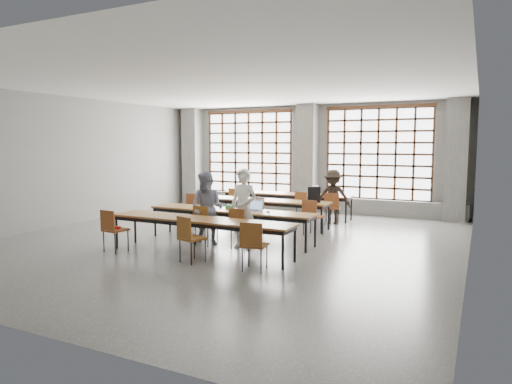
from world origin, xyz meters
TOP-DOWN VIEW (x-y plane):
  - floor at (0.00, 0.00)m, footprint 11.00×11.00m
  - ceiling at (0.00, 0.00)m, footprint 11.00×11.00m
  - wall_back at (0.00, 5.50)m, footprint 10.00×0.00m
  - wall_left at (-5.00, 0.00)m, footprint 0.00×11.00m
  - wall_right at (5.00, 0.00)m, footprint 0.00×11.00m
  - column_left at (-4.50, 5.22)m, footprint 0.60×0.55m
  - column_mid at (0.00, 5.22)m, footprint 0.60×0.55m
  - column_right at (4.50, 5.22)m, footprint 0.60×0.55m
  - window_left at (-2.25, 5.42)m, footprint 3.32×0.12m
  - window_right at (2.25, 5.42)m, footprint 3.32×0.12m
  - sill_ledge at (0.00, 5.30)m, footprint 9.80×0.35m
  - desk_row_a at (-0.11, 3.74)m, footprint 4.00×0.70m
  - desk_row_b at (-0.25, 2.01)m, footprint 4.00×0.70m
  - desk_row_c at (0.08, -0.03)m, footprint 4.00×0.70m
  - desk_row_d at (0.15, -1.39)m, footprint 4.00×0.70m
  - chair_back_left at (-1.50, 3.12)m, footprint 0.49×0.49m
  - chair_back_mid at (0.67, 3.12)m, footprint 0.50×0.51m
  - chair_back_right at (1.50, 3.12)m, footprint 0.49×0.50m
  - chair_mid_left at (-1.84, 1.39)m, footprint 0.51×0.51m
  - chair_mid_centre at (0.14, 1.38)m, footprint 0.46×0.47m
  - chair_mid_right at (1.53, 1.38)m, footprint 0.49×0.49m
  - chair_front_left at (-0.22, -0.66)m, footprint 0.46×0.46m
  - chair_front_right at (0.67, -0.66)m, footprint 0.48×0.49m
  - chair_near_left at (-1.55, -2.02)m, footprint 0.46×0.46m
  - chair_near_mid at (0.33, -2.02)m, footprint 0.53×0.53m
  - chair_near_right at (1.67, -2.02)m, footprint 0.47×0.48m
  - student_male at (0.68, -0.53)m, footprint 0.64×0.44m
  - student_female at (-0.22, -0.53)m, footprint 0.84×0.69m
  - student_back at (1.49, 3.24)m, footprint 1.05×0.71m
  - laptop_front at (0.64, 0.08)m, footprint 0.39×0.34m
  - laptop_back at (1.25, 3.85)m, footprint 0.43×0.39m
  - mouse at (1.03, -0.05)m, footprint 0.11×0.09m
  - green_box at (0.03, 0.05)m, footprint 0.27×0.15m
  - phone at (0.26, -0.13)m, footprint 0.14×0.09m
  - paper_sheet_a at (-0.85, 2.06)m, footprint 0.32×0.24m
  - paper_sheet_c at (-0.15, 2.01)m, footprint 0.34×0.27m
  - backpack at (1.35, 2.06)m, footprint 0.37×0.30m
  - plastic_bag at (0.79, 3.79)m, footprint 0.27×0.22m
  - red_pouch at (-1.55, -1.94)m, footprint 0.20×0.09m

SIDE VIEW (x-z plane):
  - floor at x=0.00m, z-range 0.00..0.00m
  - sill_ledge at x=0.00m, z-range 0.00..0.50m
  - red_pouch at x=-1.55m, z-range 0.47..0.53m
  - chair_back_left at x=-1.50m, z-range 0.10..0.98m
  - chair_back_mid at x=0.67m, z-range 0.10..0.98m
  - chair_back_right at x=1.50m, z-range 0.10..0.98m
  - chair_mid_left at x=-1.84m, z-range 0.10..0.98m
  - chair_mid_centre at x=0.14m, z-range 0.10..0.98m
  - chair_mid_right at x=1.53m, z-range 0.10..0.98m
  - chair_front_left at x=-0.22m, z-range 0.10..0.98m
  - chair_front_right at x=0.67m, z-range 0.10..0.98m
  - chair_near_left at x=-1.55m, z-range 0.10..0.98m
  - chair_near_mid at x=0.33m, z-range 0.10..0.98m
  - chair_near_right at x=1.67m, z-range 0.10..0.98m
  - desk_row_a at x=-0.11m, z-range 0.30..1.03m
  - desk_row_b at x=-0.25m, z-range 0.30..1.03m
  - desk_row_c at x=0.08m, z-range 0.30..1.03m
  - desk_row_d at x=0.15m, z-range 0.30..1.03m
  - paper_sheet_a at x=-0.85m, z-range 0.73..0.73m
  - paper_sheet_c at x=-0.15m, z-range 0.73..0.73m
  - phone at x=0.26m, z-range 0.73..0.74m
  - mouse at x=1.03m, z-range 0.73..0.77m
  - student_back at x=1.49m, z-range 0.00..1.51m
  - green_box at x=0.03m, z-range 0.73..0.82m
  - laptop_front at x=0.64m, z-range 0.66..0.92m
  - laptop_back at x=1.25m, z-range 0.66..0.92m
  - student_female at x=-0.22m, z-range 0.00..1.61m
  - student_male at x=0.68m, z-range 0.00..1.70m
  - plastic_bag at x=0.79m, z-range 0.73..1.02m
  - backpack at x=1.35m, z-range 0.73..1.13m
  - wall_back at x=0.00m, z-range -3.25..6.75m
  - wall_left at x=-5.00m, z-range -3.75..7.25m
  - wall_right at x=5.00m, z-range -3.75..7.25m
  - column_left at x=-4.50m, z-range 0.00..3.50m
  - column_mid at x=0.00m, z-range 0.00..3.50m
  - column_right at x=4.50m, z-range 0.00..3.50m
  - window_left at x=-2.25m, z-range 0.40..3.40m
  - window_right at x=2.25m, z-range 0.40..3.40m
  - ceiling at x=0.00m, z-range 3.50..3.50m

